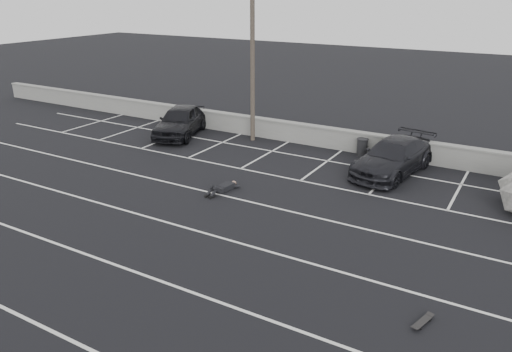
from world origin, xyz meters
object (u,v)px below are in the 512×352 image
Objects in this scene: car_right at (393,157)px; person at (227,184)px; skateboard at (423,322)px; utility_pole at (253,55)px; trash_bin at (362,147)px; car_left at (180,121)px.

person is (-5.27, -5.30, -0.53)m from car_right.
person is 10.17m from skateboard.
car_right is 7.49m from person.
trash_bin is at bearing 3.84° from utility_pole.
skateboard is (8.93, -4.85, -0.16)m from person.
car_right reaches higher than skateboard.
trash_bin is at bearing 71.06° from person.
skateboard is at bearing -60.43° from car_right.
trash_bin is 0.37× the size of person.
car_right is (11.85, -0.09, -0.07)m from car_left.
trash_bin is at bearing -9.39° from car_left.
car_left is 10.02m from trash_bin.
utility_pole reaches higher than person.
person is at bearing -125.14° from car_right.
skateboard is at bearing -22.13° from person.
utility_pole reaches higher than car_right.
utility_pole is 7.21m from trash_bin.
utility_pole is at bearing -176.16° from trash_bin.
car_right reaches higher than trash_bin.
utility_pole is at bearing -1.57° from car_left.
car_left is 18.60m from skateboard.
car_right is 2.24× the size of person.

